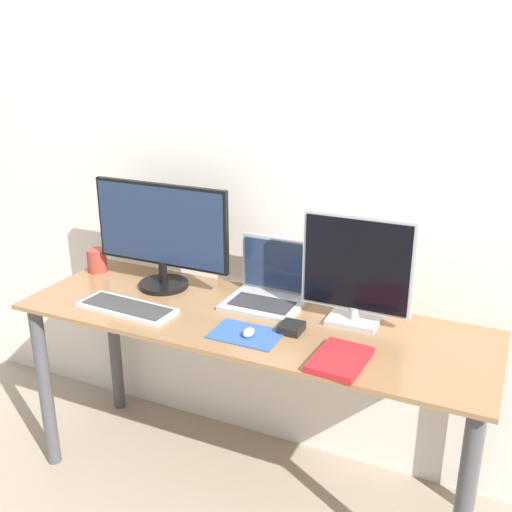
{
  "coord_description": "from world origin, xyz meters",
  "views": [
    {
      "loc": [
        0.89,
        -1.57,
        1.77
      ],
      "look_at": [
        0.0,
        0.35,
        1.01
      ],
      "focal_mm": 42.0,
      "sensor_mm": 36.0,
      "label": 1
    }
  ],
  "objects": [
    {
      "name": "mug",
      "position": [
        -0.84,
        0.45,
        0.83
      ],
      "size": [
        0.09,
        0.09,
        0.1
      ],
      "color": "#99382D",
      "rests_on": "desk"
    },
    {
      "name": "laptop",
      "position": [
        0.01,
        0.47,
        0.84
      ],
      "size": [
        0.3,
        0.25,
        0.25
      ],
      "color": "#ADADB2",
      "rests_on": "desk"
    },
    {
      "name": "keyboard",
      "position": [
        -0.46,
        0.16,
        0.79
      ],
      "size": [
        0.41,
        0.17,
        0.02
      ],
      "color": "silver",
      "rests_on": "desk"
    },
    {
      "name": "monitor_left",
      "position": [
        -0.46,
        0.42,
        1.02
      ],
      "size": [
        0.62,
        0.21,
        0.45
      ],
      "color": "black",
      "rests_on": "desk"
    },
    {
      "name": "monitor_right",
      "position": [
        0.37,
        0.42,
        0.99
      ],
      "size": [
        0.41,
        0.13,
        0.42
      ],
      "color": "#B2B2B7",
      "rests_on": "desk"
    },
    {
      "name": "book",
      "position": [
        0.42,
        0.11,
        0.79
      ],
      "size": [
        0.18,
        0.24,
        0.02
      ],
      "color": "red",
      "rests_on": "desk"
    },
    {
      "name": "desk",
      "position": [
        0.0,
        0.3,
        0.64
      ],
      "size": [
        1.83,
        0.59,
        0.78
      ],
      "color": "olive",
      "rests_on": "ground_plane"
    },
    {
      "name": "power_brick",
      "position": [
        0.19,
        0.26,
        0.79
      ],
      "size": [
        0.08,
        0.09,
        0.03
      ],
      "color": "black",
      "rests_on": "desk"
    },
    {
      "name": "mouse",
      "position": [
        0.07,
        0.15,
        0.8
      ],
      "size": [
        0.04,
        0.06,
        0.03
      ],
      "color": "silver",
      "rests_on": "mousepad"
    },
    {
      "name": "wall_back",
      "position": [
        0.0,
        0.66,
        1.25
      ],
      "size": [
        7.0,
        0.05,
        2.5
      ],
      "color": "silver",
      "rests_on": "ground_plane"
    },
    {
      "name": "mousepad",
      "position": [
        0.05,
        0.16,
        0.78
      ],
      "size": [
        0.25,
        0.17,
        0.0
      ],
      "color": "#2D519E",
      "rests_on": "desk"
    }
  ]
}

